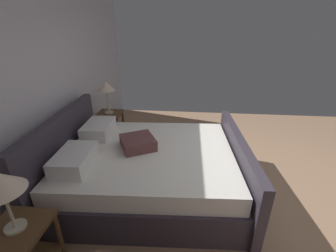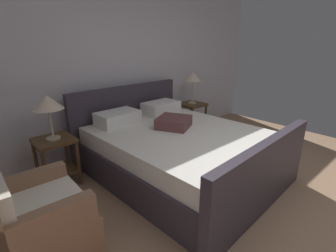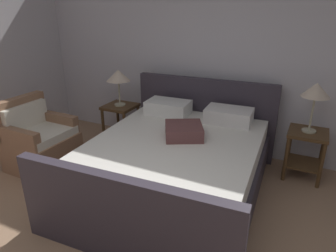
{
  "view_description": "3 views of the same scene",
  "coord_description": "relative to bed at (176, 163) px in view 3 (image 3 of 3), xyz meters",
  "views": [
    {
      "loc": [
        -2.58,
        1.0,
        2.05
      ],
      "look_at": [
        -0.07,
        1.24,
        0.92
      ],
      "focal_mm": 23.63,
      "sensor_mm": 36.0,
      "label": 1
    },
    {
      "loc": [
        -2.24,
        -0.63,
        1.69
      ],
      "look_at": [
        -0.39,
        1.44,
        0.74
      ],
      "focal_mm": 26.31,
      "sensor_mm": 36.0,
      "label": 2
    },
    {
      "loc": [
        1.08,
        -1.25,
        1.99
      ],
      "look_at": [
        -0.09,
        1.16,
        0.92
      ],
      "focal_mm": 32.75,
      "sensor_mm": 36.0,
      "label": 3
    }
  ],
  "objects": [
    {
      "name": "table_lamp_right",
      "position": [
        1.28,
        0.94,
        0.74
      ],
      "size": [
        0.31,
        0.31,
        0.58
      ],
      "color": "#B7B293",
      "rests_on": "nightstand_right"
    },
    {
      "name": "armchair",
      "position": [
        -1.81,
        -0.27,
        0.01
      ],
      "size": [
        0.74,
        0.73,
        0.9
      ],
      "color": "#8D6449",
      "rests_on": "ground"
    },
    {
      "name": "nightstand_right",
      "position": [
        1.28,
        0.94,
        0.06
      ],
      "size": [
        0.44,
        0.44,
        0.6
      ],
      "color": "#53381F",
      "rests_on": "ground"
    },
    {
      "name": "wall_back",
      "position": [
        0.16,
        1.34,
        0.98
      ],
      "size": [
        5.98,
        0.12,
        2.64
      ],
      "primitive_type": "cube",
      "color": "silver",
      "rests_on": "ground"
    },
    {
      "name": "bed",
      "position": [
        0.0,
        0.0,
        0.0
      ],
      "size": [
        2.04,
        2.43,
        1.07
      ],
      "color": "#362F3A",
      "rests_on": "ground"
    },
    {
      "name": "nightstand_left",
      "position": [
        -1.28,
        0.81,
        0.06
      ],
      "size": [
        0.44,
        0.44,
        0.6
      ],
      "color": "#53381F",
      "rests_on": "ground"
    },
    {
      "name": "table_lamp_left",
      "position": [
        -1.28,
        0.81,
        0.69
      ],
      "size": [
        0.34,
        0.34,
        0.53
      ],
      "color": "#B7B293",
      "rests_on": "nightstand_left"
    }
  ]
}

